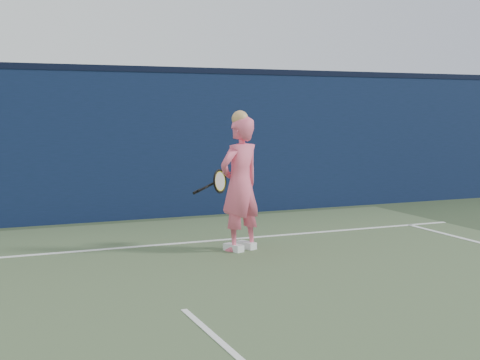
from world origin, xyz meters
name	(u,v)px	position (x,y,z in m)	size (l,w,h in m)	color
ground	(223,345)	(0.00, 0.00, 0.00)	(80.00, 80.00, 0.00)	#304128
backstop_wall	(81,147)	(0.00, 6.50, 1.25)	(24.00, 0.40, 2.50)	#0C1A35
wall_cap	(79,68)	(0.00, 6.50, 2.55)	(24.00, 0.42, 0.10)	black
player	(240,184)	(1.53, 3.29, 0.89)	(0.76, 0.64, 1.85)	#FF6382
racket	(218,182)	(1.37, 3.70, 0.88)	(0.60, 0.30, 0.34)	black
court_lines	(239,358)	(0.00, -0.33, 0.01)	(11.00, 12.04, 0.01)	white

